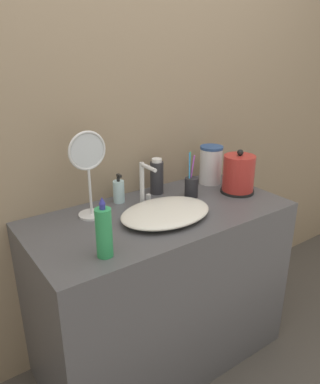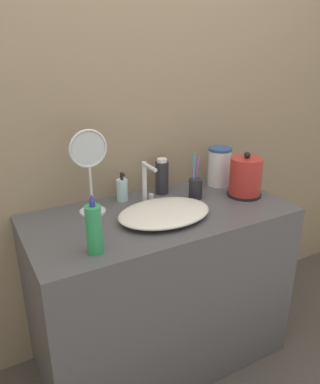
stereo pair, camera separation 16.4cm
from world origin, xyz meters
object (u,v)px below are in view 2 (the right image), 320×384
(shampoo_bottle, at_px, (162,177))
(mouthwash_bottle, at_px, (94,229))
(electric_kettle, at_px, (245,178))
(faucet, at_px, (147,182))
(water_pitcher, at_px, (219,167))
(lotion_bottle, at_px, (122,190))
(toothbrush_cup, at_px, (196,188))
(vanity_mirror, at_px, (89,166))

(shampoo_bottle, bearing_deg, mouthwash_bottle, -141.82)
(electric_kettle, bearing_deg, faucet, 163.59)
(faucet, relative_size, water_pitcher, 1.00)
(faucet, height_order, water_pitcher, same)
(lotion_bottle, relative_size, shampoo_bottle, 0.78)
(faucet, xyz_separation_m, lotion_bottle, (-0.08, 0.10, -0.06))
(toothbrush_cup, bearing_deg, vanity_mirror, 170.55)
(faucet, bearing_deg, electric_kettle, -16.41)
(electric_kettle, distance_m, mouthwash_bottle, 0.86)
(shampoo_bottle, distance_m, mouthwash_bottle, 0.63)
(mouthwash_bottle, xyz_separation_m, water_pitcher, (0.82, 0.35, 0.01))
(shampoo_bottle, height_order, vanity_mirror, vanity_mirror)
(electric_kettle, bearing_deg, mouthwash_bottle, -168.94)
(electric_kettle, distance_m, lotion_bottle, 0.61)
(toothbrush_cup, distance_m, water_pitcher, 0.24)
(faucet, xyz_separation_m, toothbrush_cup, (0.24, -0.05, -0.06))
(lotion_bottle, height_order, vanity_mirror, vanity_mirror)
(electric_kettle, distance_m, vanity_mirror, 0.76)
(toothbrush_cup, bearing_deg, mouthwash_bottle, -157.43)
(faucet, xyz_separation_m, vanity_mirror, (-0.26, 0.03, 0.11))
(faucet, relative_size, vanity_mirror, 0.54)
(electric_kettle, height_order, water_pitcher, electric_kettle)
(lotion_bottle, bearing_deg, toothbrush_cup, -24.56)
(faucet, height_order, electric_kettle, electric_kettle)
(shampoo_bottle, xyz_separation_m, mouthwash_bottle, (-0.50, -0.39, 0.01))
(toothbrush_cup, bearing_deg, faucet, 167.90)
(lotion_bottle, xyz_separation_m, shampoo_bottle, (0.21, -0.01, 0.03))
(lotion_bottle, height_order, water_pitcher, water_pitcher)
(electric_kettle, xyz_separation_m, shampoo_bottle, (-0.34, 0.23, -0.00))
(electric_kettle, distance_m, toothbrush_cup, 0.25)
(shampoo_bottle, distance_m, water_pitcher, 0.33)
(toothbrush_cup, bearing_deg, water_pitcher, 24.22)
(shampoo_bottle, bearing_deg, water_pitcher, -7.30)
(shampoo_bottle, bearing_deg, electric_kettle, -33.37)
(water_pitcher, bearing_deg, vanity_mirror, -178.90)
(electric_kettle, relative_size, shampoo_bottle, 1.23)
(toothbrush_cup, distance_m, shampoo_bottle, 0.18)
(toothbrush_cup, xyz_separation_m, lotion_bottle, (-0.32, 0.15, 0.00))
(lotion_bottle, relative_size, mouthwash_bottle, 0.63)
(vanity_mirror, relative_size, water_pitcher, 1.86)
(faucet, distance_m, shampoo_bottle, 0.16)
(lotion_bottle, distance_m, vanity_mirror, 0.25)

